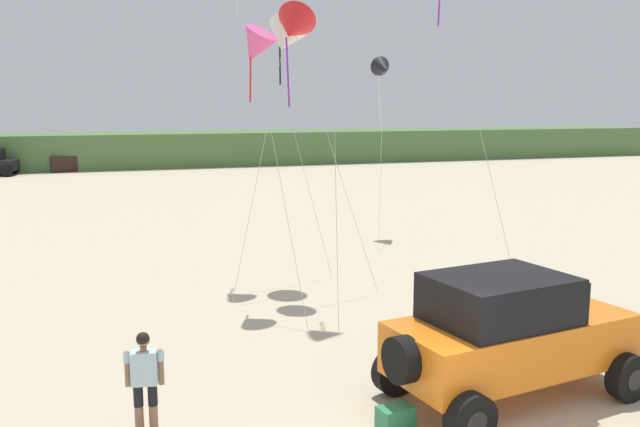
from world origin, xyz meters
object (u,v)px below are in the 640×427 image
object	(u,v)px
kite_red_delta	(285,38)
cooler_box	(395,418)
kite_blue_swept	(293,28)
person_watching	(145,377)
distant_sedan	(78,163)
kite_black_sled	(256,47)
jeep	(509,333)
kite_yellow_diamond	(383,69)

from	to	relation	value
kite_red_delta	cooler_box	bearing A→B (deg)	-95.62
kite_blue_swept	kite_red_delta	bearing A→B (deg)	83.27
person_watching	cooler_box	world-z (taller)	person_watching
person_watching	distant_sedan	distance (m)	45.62
distant_sedan	kite_black_sled	size ratio (longest dim) A/B	0.58
cooler_box	kite_blue_swept	xyz separation A→B (m)	(0.82, 8.58, 6.98)
cooler_box	kite_red_delta	size ratio (longest dim) A/B	0.07
jeep	distant_sedan	distance (m)	46.98
cooler_box	jeep	bearing A→B (deg)	0.20
person_watching	kite_yellow_diamond	world-z (taller)	kite_yellow_diamond
cooler_box	kite_blue_swept	size ratio (longest dim) A/B	0.07
distant_sedan	kite_yellow_diamond	bearing A→B (deg)	-82.37
person_watching	kite_red_delta	xyz separation A→B (m)	(4.77, 8.89, 6.10)
cooler_box	kite_black_sled	distance (m)	10.32
kite_black_sled	kite_blue_swept	bearing A→B (deg)	23.14
person_watching	kite_blue_swept	distance (m)	10.76
jeep	kite_blue_swept	world-z (taller)	kite_blue_swept
kite_blue_swept	person_watching	bearing A→B (deg)	-121.70
kite_black_sled	kite_blue_swept	size ratio (longest dim) A/B	0.92
kite_yellow_diamond	distant_sedan	bearing A→B (deg)	111.58
kite_yellow_diamond	kite_blue_swept	size ratio (longest dim) A/B	0.90
kite_black_sled	cooler_box	bearing A→B (deg)	-87.72
jeep	kite_red_delta	bearing A→B (deg)	98.19
jeep	distant_sedan	bearing A→B (deg)	100.04
jeep	kite_yellow_diamond	size ratio (longest dim) A/B	0.71
jeep	kite_yellow_diamond	xyz separation A→B (m)	(4.14, 15.08, 5.33)
distant_sedan	kite_blue_swept	world-z (taller)	kite_blue_swept
person_watching	kite_red_delta	world-z (taller)	kite_red_delta
distant_sedan	kite_black_sled	world-z (taller)	kite_black_sled
person_watching	kite_red_delta	distance (m)	11.79
cooler_box	kite_blue_swept	bearing A→B (deg)	74.39
distant_sedan	jeep	bearing A→B (deg)	-93.91
kite_black_sled	kite_yellow_diamond	size ratio (longest dim) A/B	1.02
person_watching	cooler_box	distance (m)	4.02
distant_sedan	kite_yellow_diamond	world-z (taller)	kite_yellow_diamond
distant_sedan	cooler_box	bearing A→B (deg)	-96.84
jeep	person_watching	xyz separation A→B (m)	(-6.15, 0.69, -0.26)
kite_red_delta	kite_blue_swept	size ratio (longest dim) A/B	0.99
kite_black_sled	kite_red_delta	size ratio (longest dim) A/B	0.93
kite_red_delta	jeep	bearing A→B (deg)	-81.81
kite_red_delta	kite_blue_swept	world-z (taller)	kite_blue_swept
kite_black_sled	kite_blue_swept	distance (m)	1.37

